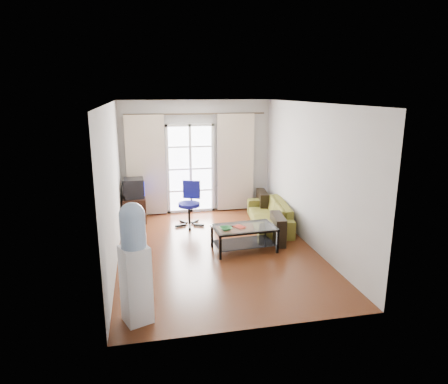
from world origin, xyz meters
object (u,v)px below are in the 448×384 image
Objects in this scene: crt_tv at (133,188)px; coffee_table at (244,235)px; water_cooler at (135,261)px; task_chair at (190,213)px; tv_stand at (134,208)px; sofa at (269,214)px.

coffee_table is at bearing -50.29° from crt_tv.
water_cooler is at bearing -134.11° from coffee_table.
crt_tv is 0.51× the size of task_chair.
crt_tv is at bearing -88.57° from tv_stand.
water_cooler is at bearing -33.33° from sofa.
water_cooler reaches higher than coffee_table.
task_chair is at bearing 116.40° from coffee_table.
task_chair is at bearing -27.81° from crt_tv.
tv_stand is at bearing 131.80° from coffee_table.
coffee_table is 2.41× the size of crt_tv.
tv_stand is 1.55× the size of crt_tv.
tv_stand is 4.30m from water_cooler.
crt_tv is (0.00, -0.05, 0.49)m from tv_stand.
sofa is 3.08m from tv_stand.
water_cooler is at bearing -91.83° from crt_tv.
sofa is 3.11m from crt_tv.
tv_stand is at bearing 69.35° from water_cooler.
tv_stand reaches higher than sofa.
crt_tv is 4.22m from water_cooler.
tv_stand is 0.78× the size of task_chair.
sofa is at bearing -20.89° from tv_stand.
tv_stand is at bearing -101.67° from sofa.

